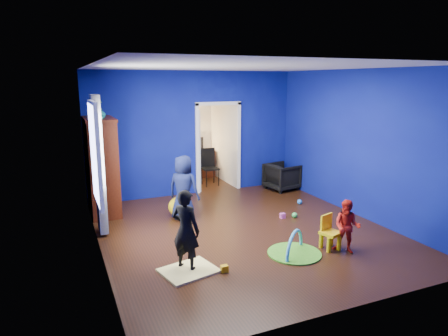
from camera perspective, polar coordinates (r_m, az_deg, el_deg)
name	(u,v)px	position (r m, az deg, el deg)	size (l,w,h in m)	color
floor	(245,231)	(7.34, 2.97, -9.01)	(5.00, 5.50, 0.01)	black
ceiling	(247,67)	(6.83, 3.25, 14.25)	(5.00, 5.50, 0.01)	white
wall_back	(194,134)	(9.46, -4.25, 4.93)	(5.00, 0.02, 2.90)	navy
wall_front	(354,193)	(4.69, 18.02, -3.42)	(5.00, 0.02, 2.90)	navy
wall_left	(96,164)	(6.28, -17.87, 0.51)	(0.02, 5.50, 2.90)	navy
wall_right	(359,144)	(8.33, 18.77, 3.28)	(0.02, 5.50, 2.90)	navy
alcove	(205,136)	(10.50, -2.67, 4.60)	(1.00, 1.75, 2.50)	silver
armchair	(282,176)	(10.05, 8.30, -1.21)	(0.71, 0.73, 0.66)	black
child_black	(186,230)	(5.77, -5.48, -8.80)	(0.44, 0.29, 1.19)	black
child_navy	(184,188)	(7.77, -5.80, -2.86)	(0.63, 0.41, 1.28)	#0E1334
toddler_red	(347,227)	(6.64, 17.17, -7.99)	(0.42, 0.32, 0.86)	red
vase	(100,113)	(7.97, -17.31, 7.47)	(0.21, 0.21, 0.22)	#0C5F65
potted_plant	(97,107)	(8.48, -17.72, 8.24)	(0.21, 0.21, 0.37)	green
tv_armoire	(102,166)	(8.42, -17.05, 0.23)	(0.58, 1.14, 1.96)	#42130B
crt_tv	(104,164)	(8.42, -16.80, 0.52)	(0.46, 0.70, 0.54)	silver
yellow_blanket	(189,271)	(5.92, -5.06, -14.39)	(0.75, 0.60, 0.03)	#F2E07A
hopper_ball	(178,207)	(8.11, -6.60, -5.51)	(0.39, 0.39, 0.39)	yellow
kid_chair	(331,234)	(6.75, 14.99, -9.12)	(0.28, 0.28, 0.50)	yellow
play_mat	(294,253)	(6.53, 10.01, -11.90)	(0.85, 0.85, 0.02)	#4DA224
toy_arch	(294,253)	(6.53, 10.01, -11.83)	(0.76, 0.76, 0.05)	#3F8CD8
window_left	(94,154)	(6.60, -18.09, 1.95)	(0.03, 0.95, 1.55)	white
curtain	(99,165)	(7.21, -17.43, 0.40)	(0.14, 0.42, 2.40)	slate
doorway	(218,149)	(9.73, -0.86, 2.78)	(1.16, 0.10, 2.10)	white
study_desk	(198,164)	(11.24, -3.75, 0.58)	(0.88, 0.44, 0.75)	#3D140A
desk_monitor	(196,143)	(11.25, -3.99, 3.56)	(0.40, 0.05, 0.32)	black
desk_lamp	(187,145)	(11.11, -5.26, 3.32)	(0.14, 0.14, 0.14)	#FFD88C
folding_chair	(210,168)	(10.34, -2.00, 0.03)	(0.40, 0.40, 0.92)	black
book_shelf	(196,105)	(11.13, -4.06, 9.00)	(0.88, 0.24, 0.04)	white
toy_0	(340,219)	(8.09, 16.25, -7.07)	(0.10, 0.08, 0.10)	red
toy_1	(300,202)	(9.00, 10.75, -4.75)	(0.11, 0.11, 0.11)	blue
toy_2	(224,269)	(5.87, 0.05, -14.19)	(0.10, 0.08, 0.10)	#E3A60B
toy_3	(295,215)	(8.13, 10.06, -6.62)	(0.11, 0.11, 0.11)	green
toy_4	(283,216)	(8.06, 8.37, -6.76)	(0.10, 0.08, 0.10)	#C54AA0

